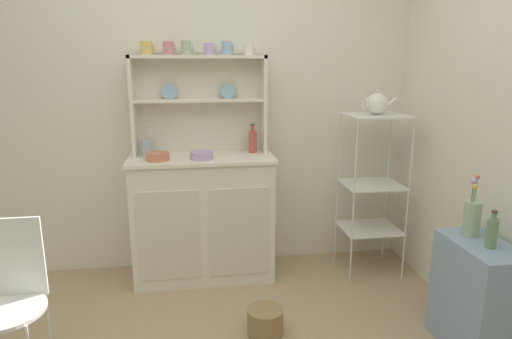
{
  "coord_description": "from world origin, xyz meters",
  "views": [
    {
      "loc": [
        -0.05,
        -1.71,
        1.56
      ],
      "look_at": [
        0.36,
        1.12,
        0.86
      ],
      "focal_mm": 31.32,
      "sensor_mm": 36.0,
      "label": 1
    }
  ],
  "objects_px": {
    "hutch_cabinet": "(203,216)",
    "flower_vase": "(472,216)",
    "bakers_rack": "(372,176)",
    "oil_bottle": "(492,232)",
    "floor_basket": "(265,321)",
    "wire_chair": "(8,292)",
    "jam_bottle": "(253,141)",
    "utensil_jar": "(147,148)",
    "porcelain_teapot": "(377,104)",
    "bowl_mixing_large": "(158,156)",
    "side_shelf_blue": "(477,298)",
    "cup_gold_0": "(147,48)",
    "hutch_shelf_unit": "(199,97)"
  },
  "relations": [
    {
      "from": "hutch_cabinet",
      "to": "flower_vase",
      "type": "distance_m",
      "value": 1.76
    },
    {
      "from": "bakers_rack",
      "to": "oil_bottle",
      "type": "bearing_deg",
      "value": -79.6
    },
    {
      "from": "floor_basket",
      "to": "oil_bottle",
      "type": "distance_m",
      "value": 1.32
    },
    {
      "from": "wire_chair",
      "to": "bakers_rack",
      "type": "bearing_deg",
      "value": 8.46
    },
    {
      "from": "jam_bottle",
      "to": "utensil_jar",
      "type": "relative_size",
      "value": 0.93
    },
    {
      "from": "porcelain_teapot",
      "to": "bowl_mixing_large",
      "type": "bearing_deg",
      "value": 179.18
    },
    {
      "from": "side_shelf_blue",
      "to": "flower_vase",
      "type": "xyz_separation_m",
      "value": [
        -0.0,
        0.12,
        0.42
      ]
    },
    {
      "from": "bowl_mixing_large",
      "to": "jam_bottle",
      "type": "distance_m",
      "value": 0.69
    },
    {
      "from": "cup_gold_0",
      "to": "flower_vase",
      "type": "height_order",
      "value": "cup_gold_0"
    },
    {
      "from": "hutch_cabinet",
      "to": "utensil_jar",
      "type": "relative_size",
      "value": 4.48
    },
    {
      "from": "floor_basket",
      "to": "utensil_jar",
      "type": "relative_size",
      "value": 0.93
    },
    {
      "from": "jam_bottle",
      "to": "hutch_cabinet",
      "type": "bearing_deg",
      "value": -167.02
    },
    {
      "from": "cup_gold_0",
      "to": "flower_vase",
      "type": "bearing_deg",
      "value": -32.17
    },
    {
      "from": "hutch_shelf_unit",
      "to": "wire_chair",
      "type": "bearing_deg",
      "value": -127.56
    },
    {
      "from": "utensil_jar",
      "to": "side_shelf_blue",
      "type": "bearing_deg",
      "value": -33.42
    },
    {
      "from": "utensil_jar",
      "to": "oil_bottle",
      "type": "height_order",
      "value": "utensil_jar"
    },
    {
      "from": "floor_basket",
      "to": "utensil_jar",
      "type": "height_order",
      "value": "utensil_jar"
    },
    {
      "from": "bakers_rack",
      "to": "utensil_jar",
      "type": "bearing_deg",
      "value": 173.84
    },
    {
      "from": "oil_bottle",
      "to": "flower_vase",
      "type": "bearing_deg",
      "value": 90.23
    },
    {
      "from": "side_shelf_blue",
      "to": "utensil_jar",
      "type": "relative_size",
      "value": 2.78
    },
    {
      "from": "bakers_rack",
      "to": "bowl_mixing_large",
      "type": "distance_m",
      "value": 1.54
    },
    {
      "from": "cup_gold_0",
      "to": "jam_bottle",
      "type": "height_order",
      "value": "cup_gold_0"
    },
    {
      "from": "hutch_cabinet",
      "to": "jam_bottle",
      "type": "relative_size",
      "value": 4.8
    },
    {
      "from": "porcelain_teapot",
      "to": "flower_vase",
      "type": "relative_size",
      "value": 0.72
    },
    {
      "from": "jam_bottle",
      "to": "flower_vase",
      "type": "xyz_separation_m",
      "value": [
        1.05,
        -1.08,
        -0.25
      ]
    },
    {
      "from": "floor_basket",
      "to": "oil_bottle",
      "type": "height_order",
      "value": "oil_bottle"
    },
    {
      "from": "hutch_cabinet",
      "to": "flower_vase",
      "type": "xyz_separation_m",
      "value": [
        1.42,
        -0.99,
        0.28
      ]
    },
    {
      "from": "side_shelf_blue",
      "to": "bowl_mixing_large",
      "type": "height_order",
      "value": "bowl_mixing_large"
    },
    {
      "from": "hutch_shelf_unit",
      "to": "floor_basket",
      "type": "bearing_deg",
      "value": -71.36
    },
    {
      "from": "side_shelf_blue",
      "to": "bowl_mixing_large",
      "type": "xyz_separation_m",
      "value": [
        -1.72,
        1.04,
        0.61
      ]
    },
    {
      "from": "cup_gold_0",
      "to": "hutch_shelf_unit",
      "type": "bearing_deg",
      "value": 6.83
    },
    {
      "from": "wire_chair",
      "to": "floor_basket",
      "type": "height_order",
      "value": "wire_chair"
    },
    {
      "from": "cup_gold_0",
      "to": "oil_bottle",
      "type": "distance_m",
      "value": 2.37
    },
    {
      "from": "hutch_shelf_unit",
      "to": "cup_gold_0",
      "type": "height_order",
      "value": "cup_gold_0"
    },
    {
      "from": "side_shelf_blue",
      "to": "porcelain_teapot",
      "type": "distance_m",
      "value": 1.4
    },
    {
      "from": "bowl_mixing_large",
      "to": "cup_gold_0",
      "type": "bearing_deg",
      "value": 103.51
    },
    {
      "from": "hutch_shelf_unit",
      "to": "flower_vase",
      "type": "distance_m",
      "value": 1.92
    },
    {
      "from": "hutch_cabinet",
      "to": "bakers_rack",
      "type": "relative_size",
      "value": 0.86
    },
    {
      "from": "floor_basket",
      "to": "bowl_mixing_large",
      "type": "distance_m",
      "value": 1.28
    },
    {
      "from": "hutch_cabinet",
      "to": "utensil_jar",
      "type": "bearing_deg",
      "value": 168.23
    },
    {
      "from": "porcelain_teapot",
      "to": "flower_vase",
      "type": "distance_m",
      "value": 1.06
    },
    {
      "from": "bakers_rack",
      "to": "floor_basket",
      "type": "xyz_separation_m",
      "value": [
        -0.91,
        -0.7,
        -0.66
      ]
    },
    {
      "from": "hutch_shelf_unit",
      "to": "wire_chair",
      "type": "relative_size",
      "value": 1.11
    },
    {
      "from": "wire_chair",
      "to": "porcelain_teapot",
      "type": "xyz_separation_m",
      "value": [
        2.17,
        0.96,
        0.75
      ]
    },
    {
      "from": "wire_chair",
      "to": "cup_gold_0",
      "type": "height_order",
      "value": "cup_gold_0"
    },
    {
      "from": "side_shelf_blue",
      "to": "wire_chair",
      "type": "height_order",
      "value": "wire_chair"
    },
    {
      "from": "wire_chair",
      "to": "side_shelf_blue",
      "type": "bearing_deg",
      "value": -16.75
    },
    {
      "from": "bowl_mixing_large",
      "to": "porcelain_teapot",
      "type": "height_order",
      "value": "porcelain_teapot"
    },
    {
      "from": "cup_gold_0",
      "to": "utensil_jar",
      "type": "xyz_separation_m",
      "value": [
        -0.03,
        -0.04,
        -0.68
      ]
    },
    {
      "from": "side_shelf_blue",
      "to": "utensil_jar",
      "type": "xyz_separation_m",
      "value": [
        -1.8,
        1.19,
        0.65
      ]
    }
  ]
}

